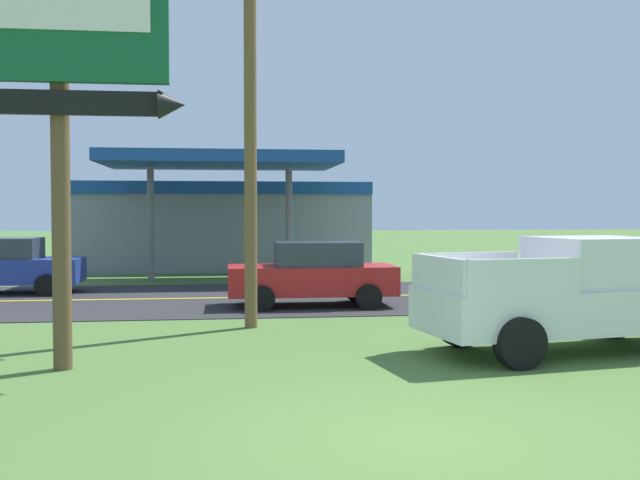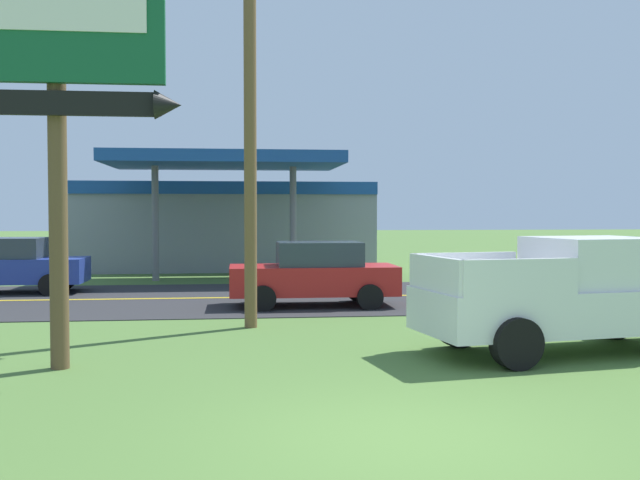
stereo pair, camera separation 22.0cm
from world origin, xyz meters
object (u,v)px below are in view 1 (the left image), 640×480
at_px(motel_sign, 61,54).
at_px(gas_station, 222,223).
at_px(utility_pole, 250,74).
at_px(car_red_near_lane, 313,274).
at_px(pickup_white_parked_on_lawn, 576,296).
at_px(car_blue_mid_lane, 6,266).

height_order(motel_sign, gas_station, motel_sign).
bearing_deg(utility_pole, gas_station, 92.39).
height_order(motel_sign, car_red_near_lane, motel_sign).
bearing_deg(pickup_white_parked_on_lawn, utility_pole, 148.13).
distance_m(utility_pole, gas_station, 16.82).
xyz_separation_m(gas_station, pickup_white_parked_on_lawn, (6.11, -19.85, -0.98)).
bearing_deg(gas_station, car_red_near_lane, -79.89).
distance_m(car_red_near_lane, car_blue_mid_lane, 9.46).
bearing_deg(pickup_white_parked_on_lawn, car_red_near_lane, 119.52).
bearing_deg(utility_pole, car_red_near_lane, 62.69).
relative_size(motel_sign, utility_pole, 0.69).
bearing_deg(pickup_white_parked_on_lawn, gas_station, 107.10).
relative_size(gas_station, car_red_near_lane, 2.86).
height_order(motel_sign, utility_pole, utility_pole).
bearing_deg(pickup_white_parked_on_lawn, motel_sign, -176.56).
bearing_deg(motel_sign, car_blue_mid_lane, 109.70).
xyz_separation_m(motel_sign, utility_pole, (2.91, 3.87, 0.48)).
relative_size(pickup_white_parked_on_lawn, car_blue_mid_lane, 1.30).
height_order(utility_pole, gas_station, utility_pole).
distance_m(gas_station, car_red_near_lane, 13.50).
height_order(pickup_white_parked_on_lawn, car_blue_mid_lane, pickup_white_parked_on_lawn).
relative_size(gas_station, pickup_white_parked_on_lawn, 2.20).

